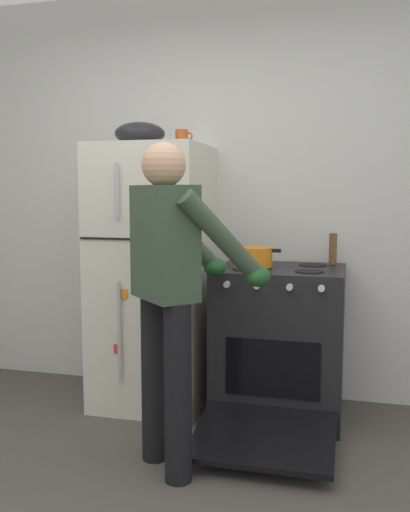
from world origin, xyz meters
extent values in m
cube|color=silver|center=(0.00, 1.95, 1.35)|extent=(6.00, 0.10, 2.70)
cube|color=silver|center=(-0.40, 1.57, 0.83)|extent=(0.68, 0.68, 1.66)
cube|color=black|center=(-0.40, 1.23, 1.10)|extent=(0.67, 0.01, 0.01)
cylinder|color=#B7B7BC|center=(-0.49, 1.20, 0.55)|extent=(0.02, 0.02, 0.60)
cylinder|color=#B7B7BC|center=(-0.49, 1.20, 1.38)|extent=(0.02, 0.02, 0.31)
cube|color=red|center=(-0.51, 1.22, 0.44)|extent=(0.04, 0.01, 0.06)
cube|color=orange|center=(-0.46, 1.22, 0.77)|extent=(0.04, 0.01, 0.06)
cube|color=black|center=(0.42, 1.57, 0.46)|extent=(0.76, 0.64, 0.91)
cube|color=black|center=(0.42, 1.25, 0.38)|extent=(0.53, 0.01, 0.33)
cylinder|color=black|center=(0.23, 1.43, 0.92)|extent=(0.17, 0.17, 0.01)
cylinder|color=black|center=(0.60, 1.43, 0.92)|extent=(0.17, 0.17, 0.01)
cylinder|color=black|center=(0.23, 1.71, 0.92)|extent=(0.17, 0.17, 0.01)
cylinder|color=black|center=(0.60, 1.71, 0.92)|extent=(0.17, 0.17, 0.01)
cylinder|color=silver|center=(0.16, 1.23, 0.85)|extent=(0.04, 0.03, 0.04)
cylinder|color=silver|center=(0.33, 1.23, 0.85)|extent=(0.04, 0.03, 0.04)
cylinder|color=silver|center=(0.51, 1.23, 0.85)|extent=(0.04, 0.03, 0.04)
cylinder|color=silver|center=(0.68, 1.23, 0.85)|extent=(0.04, 0.03, 0.04)
cube|color=black|center=(0.42, 0.96, 0.11)|extent=(0.72, 0.58, 0.10)
cylinder|color=black|center=(-0.13, 0.81, 0.43)|extent=(0.13, 0.13, 0.86)
cylinder|color=black|center=(0.06, 0.63, 0.43)|extent=(0.13, 0.13, 0.86)
cube|color=#384C38|center=(-0.04, 0.72, 1.13)|extent=(0.40, 0.40, 0.54)
sphere|color=tan|center=(-0.04, 0.72, 1.49)|extent=(0.21, 0.21, 0.21)
sphere|color=#3A3A3A|center=(-0.04, 0.72, 1.46)|extent=(0.15, 0.15, 0.15)
cylinder|color=#384C38|center=(-0.03, 1.00, 1.16)|extent=(0.39, 0.39, 0.45)
cylinder|color=#384C38|center=(0.25, 0.72, 1.16)|extent=(0.39, 0.39, 0.45)
ellipsoid|color=#1E5123|center=(0.11, 1.14, 0.96)|extent=(0.12, 0.18, 0.10)
ellipsoid|color=#1E5123|center=(0.39, 0.86, 0.96)|extent=(0.12, 0.18, 0.10)
cylinder|color=orange|center=(0.26, 1.52, 0.98)|extent=(0.23, 0.23, 0.12)
cube|color=black|center=(0.12, 1.52, 1.02)|extent=(0.05, 0.03, 0.02)
cube|color=black|center=(0.40, 1.52, 1.02)|extent=(0.05, 0.03, 0.02)
cylinder|color=#B24C1E|center=(-0.22, 1.62, 1.71)|extent=(0.08, 0.08, 0.10)
torus|color=#B24C1E|center=(-0.18, 1.62, 1.71)|extent=(0.06, 0.01, 0.06)
cylinder|color=brown|center=(0.72, 1.77, 1.02)|extent=(0.05, 0.05, 0.19)
ellipsoid|color=black|center=(-0.48, 1.57, 1.73)|extent=(0.32, 0.32, 0.14)
camera|label=1|loc=(0.82, -1.79, 1.37)|focal=39.21mm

